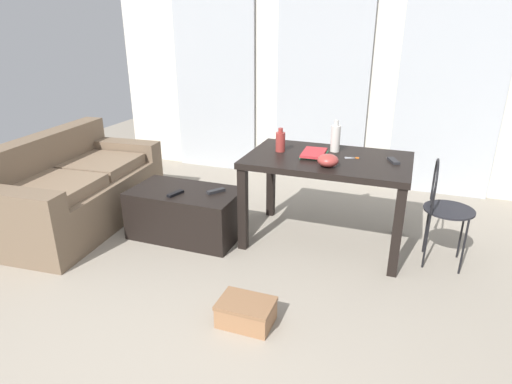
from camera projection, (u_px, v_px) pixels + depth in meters
The scene contains 16 objects.
ground_plane at pixel (259, 260), 3.45m from camera, with size 8.39×8.39×0.00m, color gray.
wall_back at pixel (324, 72), 4.86m from camera, with size 5.21×0.10×2.51m, color silver.
curtains at pixel (321, 92), 4.87m from camera, with size 3.70×0.03×2.08m.
couch at pixel (73, 190), 4.01m from camera, with size 1.01×1.77×0.82m.
coffee_table at pixel (186, 213), 3.79m from camera, with size 0.94×0.53×0.43m.
craft_table at pixel (327, 169), 3.53m from camera, with size 1.31×0.82×0.76m.
wire_chair at pixel (442, 200), 3.25m from camera, with size 0.37×0.37×0.84m.
bottle_near at pixel (335, 138), 3.61m from camera, with size 0.08×0.08×0.27m.
bottle_far at pixel (280, 141), 3.62m from camera, with size 0.08×0.08×0.20m.
bowl at pixel (328, 160), 3.25m from camera, with size 0.16×0.16×0.10m, color #9E3833.
book_stack at pixel (314, 154), 3.52m from camera, with size 0.20×0.30×0.04m.
tv_remote_on_table at pixel (393, 161), 3.37m from camera, with size 0.05×0.15×0.02m, color #232326.
scissors at pixel (354, 158), 3.46m from camera, with size 0.12×0.07×0.00m.
tv_remote_primary at pixel (175, 194), 3.61m from camera, with size 0.04×0.16×0.02m, color black.
tv_remote_secondary at pixel (216, 191), 3.66m from camera, with size 0.05×0.16×0.03m, color #232326.
shoebox at pixel (246, 312), 2.71m from camera, with size 0.34×0.25×0.16m.
Camera 1 is at (1.02, -1.48, 1.78)m, focal length 30.28 mm.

